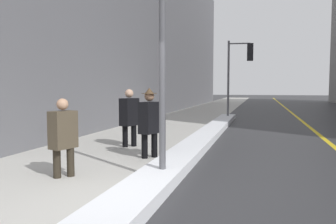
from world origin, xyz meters
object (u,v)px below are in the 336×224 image
Objects in this scene: pedestrian_nearside at (129,115)px; pedestrian_trailing at (63,134)px; pedestrian_with_shoulder_bag at (150,120)px; traffic_light_near at (241,63)px; lamp_post at (162,33)px.

pedestrian_trailing is at bearing 17.95° from pedestrian_nearside.
traffic_light_near is at bearing -171.39° from pedestrian_with_shoulder_bag.
lamp_post is 2.60m from pedestrian_with_shoulder_bag.
lamp_post is 2.94× the size of pedestrian_trailing.
lamp_post is at bearing 49.23° from pedestrian_nearside.
pedestrian_trailing is (-2.50, -12.37, -2.18)m from traffic_light_near.
pedestrian_trailing is at bearing -169.77° from lamp_post.
pedestrian_with_shoulder_bag is at bearing -105.97° from traffic_light_near.
traffic_light_near is 2.79× the size of pedestrian_trailing.
pedestrian_with_shoulder_bag reaches higher than pedestrian_nearside.
lamp_post is 1.05× the size of traffic_light_near.
pedestrian_with_shoulder_bag is (-0.84, 1.75, -1.74)m from lamp_post.
pedestrian_trailing is (-1.83, -0.33, -1.83)m from lamp_post.
traffic_light_near is at bearing 86.80° from lamp_post.
traffic_light_near reaches higher than pedestrian_trailing.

